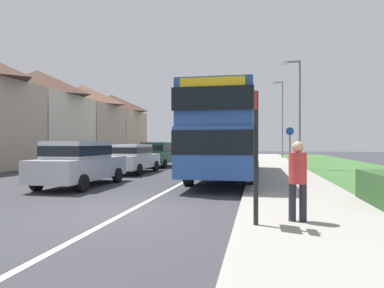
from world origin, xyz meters
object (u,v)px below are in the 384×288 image
(bus_stop_sign, at_px, (256,148))
(parked_car_dark_green, at_px, (157,153))
(street_lamp_mid, at_px, (298,107))
(pedestrian_at_stop, at_px, (298,177))
(parked_car_silver, at_px, (80,162))
(double_decker_bus, at_px, (228,132))
(street_lamp_far, at_px, (281,115))
(parked_car_white, at_px, (133,157))
(cycle_route_sign, at_px, (290,147))

(bus_stop_sign, bearing_deg, parked_car_dark_green, 113.29)
(parked_car_dark_green, height_order, street_lamp_mid, street_lamp_mid)
(pedestrian_at_stop, bearing_deg, parked_car_silver, 147.05)
(double_decker_bus, distance_m, parked_car_silver, 6.84)
(double_decker_bus, bearing_deg, pedestrian_at_stop, -76.74)
(street_lamp_mid, distance_m, street_lamp_far, 14.53)
(double_decker_bus, distance_m, bus_stop_sign, 9.58)
(parked_car_white, bearing_deg, double_decker_bus, -13.64)
(cycle_route_sign, height_order, street_lamp_mid, street_lamp_mid)
(bus_stop_sign, distance_m, cycle_route_sign, 13.26)
(double_decker_bus, height_order, parked_car_silver, double_decker_bus)
(double_decker_bus, height_order, parked_car_white, double_decker_bus)
(parked_car_white, bearing_deg, pedestrian_at_stop, -54.35)
(parked_car_white, height_order, bus_stop_sign, bus_stop_sign)
(parked_car_silver, bearing_deg, bus_stop_sign, -38.44)
(cycle_route_sign, bearing_deg, street_lamp_mid, 67.95)
(parked_car_white, height_order, street_lamp_far, street_lamp_far)
(parked_car_white, xyz_separation_m, cycle_route_sign, (8.40, 2.39, 0.56))
(parked_car_dark_green, height_order, street_lamp_far, street_lamp_far)
(pedestrian_at_stop, bearing_deg, cycle_route_sign, 85.45)
(parked_car_silver, xyz_separation_m, pedestrian_at_stop, (7.32, -4.75, 0.04))
(parked_car_white, bearing_deg, street_lamp_mid, 23.10)
(parked_car_dark_green, bearing_deg, bus_stop_sign, -66.71)
(bus_stop_sign, xyz_separation_m, street_lamp_mid, (2.39, 14.58, 2.29))
(double_decker_bus, xyz_separation_m, pedestrian_at_stop, (2.13, -9.03, -1.17))
(double_decker_bus, height_order, cycle_route_sign, double_decker_bus)
(pedestrian_at_stop, relative_size, cycle_route_sign, 0.66)
(parked_car_silver, height_order, bus_stop_sign, bus_stop_sign)
(street_lamp_mid, bearing_deg, bus_stop_sign, -99.31)
(bus_stop_sign, bearing_deg, cycle_route_sign, 82.18)
(parked_car_silver, distance_m, pedestrian_at_stop, 8.73)
(parked_car_white, relative_size, parked_car_dark_green, 1.12)
(parked_car_dark_green, distance_m, bus_stop_sign, 17.07)
(bus_stop_sign, bearing_deg, street_lamp_mid, 80.69)
(parked_car_dark_green, xyz_separation_m, bus_stop_sign, (6.75, -15.67, 0.62))
(double_decker_bus, height_order, bus_stop_sign, double_decker_bus)
(double_decker_bus, relative_size, parked_car_silver, 2.54)
(parked_car_silver, bearing_deg, pedestrian_at_stop, -32.95)
(pedestrian_at_stop, xyz_separation_m, cycle_route_sign, (1.01, 12.70, 0.45))
(parked_car_white, distance_m, parked_car_dark_green, 4.93)
(double_decker_bus, distance_m, street_lamp_mid, 6.55)
(double_decker_bus, height_order, pedestrian_at_stop, double_decker_bus)
(double_decker_bus, bearing_deg, bus_stop_sign, -81.97)
(double_decker_bus, distance_m, parked_car_dark_green, 8.32)
(parked_car_white, xyz_separation_m, street_lamp_mid, (8.99, 3.84, 2.95))
(parked_car_silver, xyz_separation_m, parked_car_white, (-0.07, 5.56, -0.06))
(double_decker_bus, height_order, street_lamp_mid, street_lamp_mid)
(parked_car_white, height_order, parked_car_dark_green, parked_car_dark_green)
(cycle_route_sign, bearing_deg, double_decker_bus, -130.58)
(parked_car_silver, height_order, cycle_route_sign, cycle_route_sign)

